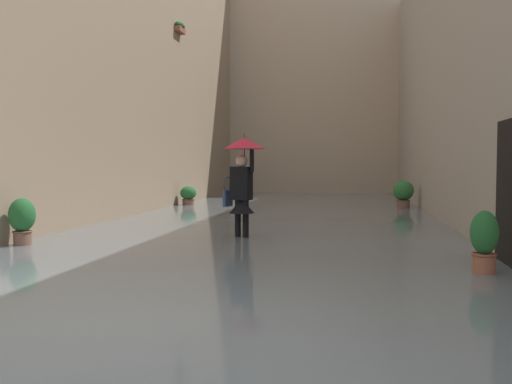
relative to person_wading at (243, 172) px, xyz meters
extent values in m
plane|color=gray|center=(-0.19, -5.42, -1.41)|extent=(60.00, 60.00, 0.00)
cube|color=slate|center=(-0.19, -5.42, -1.34)|extent=(9.06, 29.22, 0.13)
cube|color=#A89989|center=(-5.22, -5.42, 3.16)|extent=(1.80, 27.22, 9.14)
cube|color=black|center=(-4.30, 2.28, -0.31)|extent=(0.08, 1.10, 2.20)
cube|color=brown|center=(3.84, -8.40, 4.82)|extent=(0.20, 0.70, 0.18)
ellipsoid|color=#23602D|center=(3.84, -8.40, 4.98)|extent=(0.28, 0.76, 0.24)
cube|color=tan|center=(-0.19, -17.93, 4.44)|extent=(11.86, 1.80, 11.69)
cube|color=black|center=(0.10, -0.04, -1.36)|extent=(0.18, 0.26, 0.10)
cylinder|color=black|center=(0.10, -0.04, -0.93)|extent=(0.15, 0.15, 0.76)
cube|color=black|center=(-0.06, 0.02, -1.36)|extent=(0.18, 0.26, 0.10)
cylinder|color=black|center=(-0.06, 0.02, -0.93)|extent=(0.15, 0.15, 0.76)
cube|color=black|center=(0.02, -0.01, -0.22)|extent=(0.43, 0.34, 0.65)
cone|color=black|center=(0.02, -0.01, -0.67)|extent=(0.64, 0.64, 0.28)
sphere|color=#DBB293|center=(0.02, -0.01, 0.21)|extent=(0.23, 0.23, 0.23)
cylinder|color=black|center=(-0.20, 0.07, 0.22)|extent=(0.11, 0.11, 0.44)
cylinder|color=black|center=(0.24, -0.09, -0.14)|extent=(0.11, 0.11, 0.48)
cylinder|color=black|center=(-0.04, 0.01, 0.33)|extent=(0.02, 0.02, 0.45)
cone|color=red|center=(-0.04, 0.01, 0.56)|extent=(0.84, 0.84, 0.22)
cylinder|color=black|center=(-0.04, 0.01, 0.70)|extent=(0.01, 0.01, 0.08)
cube|color=#334766|center=(0.32, -0.09, -0.53)|extent=(0.15, 0.28, 0.32)
torus|color=#334766|center=(0.32, -0.09, -0.25)|extent=(0.12, 0.29, 0.30)
cylinder|color=brown|center=(3.54, -8.27, -1.25)|extent=(0.41, 0.41, 0.32)
torus|color=brown|center=(3.54, -8.27, -1.09)|extent=(0.45, 0.45, 0.04)
ellipsoid|color=#23602D|center=(3.54, -8.27, -0.86)|extent=(0.57, 0.57, 0.47)
cylinder|color=brown|center=(-3.78, -8.19, -1.23)|extent=(0.42, 0.42, 0.37)
torus|color=brown|center=(-3.78, -8.19, -1.04)|extent=(0.45, 0.45, 0.04)
ellipsoid|color=#2D7033|center=(-3.78, -8.19, -0.72)|extent=(0.66, 0.66, 0.65)
cylinder|color=#9E563D|center=(-3.81, 3.05, -1.22)|extent=(0.29, 0.29, 0.38)
torus|color=brown|center=(-3.81, 3.05, -1.03)|extent=(0.32, 0.32, 0.04)
ellipsoid|color=#23602D|center=(-3.81, 3.05, -0.74)|extent=(0.36, 0.36, 0.58)
cylinder|color=brown|center=(3.64, 1.70, -1.23)|extent=(0.30, 0.30, 0.37)
torus|color=brown|center=(3.64, 1.70, -1.04)|extent=(0.34, 0.34, 0.04)
ellipsoid|color=#23602D|center=(3.64, 1.70, -0.75)|extent=(0.46, 0.46, 0.59)
camera|label=1|loc=(-2.08, 10.78, 0.15)|focal=39.56mm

